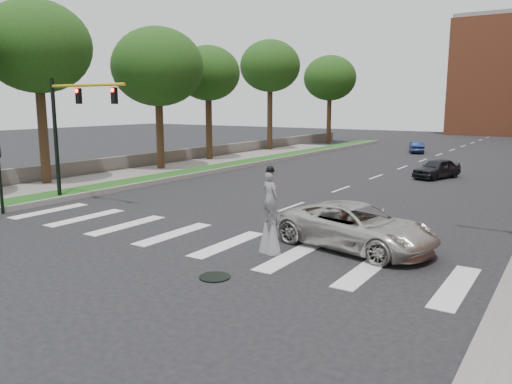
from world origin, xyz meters
name	(u,v)px	position (x,y,z in m)	size (l,w,h in m)	color
ground_plane	(182,245)	(0.00, 0.00, 0.00)	(160.00, 160.00, 0.00)	black
grass_median	(239,164)	(-11.50, 20.00, 0.12)	(2.00, 60.00, 0.25)	#184B15
median_curb	(249,165)	(-10.45, 20.00, 0.14)	(0.20, 60.00, 0.28)	gray
sidewalk_left	(117,177)	(-14.50, 10.00, 0.09)	(4.00, 60.00, 0.18)	slate
stone_wall	(201,153)	(-17.00, 22.00, 0.55)	(0.50, 56.00, 1.10)	#5A554D
manhole	(215,277)	(3.00, -2.00, 0.02)	(0.90, 0.90, 0.04)	black
traffic_signal	(70,120)	(-9.78, 3.00, 4.15)	(5.30, 0.23, 6.20)	black
stilt_performer	(270,219)	(3.04, 0.98, 1.16)	(0.83, 0.59, 2.95)	#362415
suv_crossing	(356,226)	(5.28, 3.00, 0.78)	(2.59, 5.61, 1.56)	beige
car_near	(437,169)	(3.62, 21.53, 0.66)	(1.56, 3.88, 1.32)	black
car_mid	(417,147)	(-2.37, 38.55, 0.59)	(1.25, 3.57, 1.18)	navy
tree_1	(37,47)	(-15.66, 5.45, 8.18)	(6.32, 6.32, 10.91)	#362415
tree_2	(158,67)	(-14.74, 14.46, 7.54)	(6.68, 6.68, 10.41)	#362415
tree_3	(208,74)	(-15.54, 21.34, 7.43)	(5.45, 5.45, 9.81)	#362415
tree_4	(270,66)	(-15.98, 32.18, 8.71)	(6.21, 6.21, 11.41)	#362415
tree_5	(330,78)	(-15.05, 44.84, 8.01)	(6.47, 6.47, 10.80)	#362415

